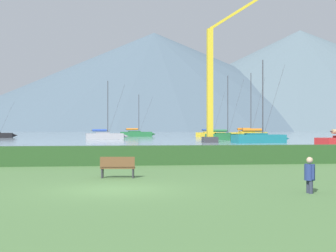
# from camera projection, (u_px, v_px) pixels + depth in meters

# --- Properties ---
(ground_plane) EXTENTS (1000.00, 1000.00, 0.00)m
(ground_plane) POSITION_uv_depth(u_px,v_px,m) (115.00, 190.00, 17.36)
(ground_plane) COLOR #517A42
(harbor_water) EXTENTS (320.00, 246.00, 0.00)m
(harbor_water) POSITION_uv_depth(u_px,v_px,m) (111.00, 133.00, 153.36)
(harbor_water) COLOR #8499A8
(harbor_water) RESTS_ON ground_plane
(hedge_line) EXTENTS (80.00, 1.20, 1.13)m
(hedge_line) POSITION_uv_depth(u_px,v_px,m) (113.00, 156.00, 28.28)
(hedge_line) COLOR #284C23
(hedge_line) RESTS_ON ground_plane
(sailboat_slip_0) EXTENTS (7.83, 3.27, 9.17)m
(sailboat_slip_0) POSITION_uv_depth(u_px,v_px,m) (137.00, 134.00, 104.02)
(sailboat_slip_0) COLOR #236B38
(sailboat_slip_0) RESTS_ON harbor_water
(sailboat_slip_4) EXTENTS (7.18, 3.90, 9.98)m
(sailboat_slip_4) POSITION_uv_depth(u_px,v_px,m) (211.00, 134.00, 100.81)
(sailboat_slip_4) COLOR gold
(sailboat_slip_4) RESTS_ON harbor_water
(sailboat_slip_6) EXTENTS (8.50, 3.69, 11.34)m
(sailboat_slip_6) POSITION_uv_depth(u_px,v_px,m) (259.00, 138.00, 65.05)
(sailboat_slip_6) COLOR #19707A
(sailboat_slip_6) RESTS_ON harbor_water
(sailboat_slip_8) EXTENTS (7.44, 3.31, 10.73)m
(sailboat_slip_8) POSITION_uv_depth(u_px,v_px,m) (225.00, 136.00, 79.86)
(sailboat_slip_8) COLOR #236B38
(sailboat_slip_8) RESTS_ON harbor_water
(sailboat_slip_10) EXTENTS (7.53, 2.88, 10.18)m
(sailboat_slip_10) POSITION_uv_depth(u_px,v_px,m) (105.00, 136.00, 83.37)
(sailboat_slip_10) COLOR #9E9EA3
(sailboat_slip_10) RESTS_ON harbor_water
(sailboat_slip_12) EXTENTS (8.33, 4.67, 12.33)m
(sailboat_slip_12) POSITION_uv_depth(u_px,v_px,m) (249.00, 135.00, 90.12)
(sailboat_slip_12) COLOR gold
(sailboat_slip_12) RESTS_ON harbor_water
(park_bench_near_path) EXTENTS (1.57, 0.64, 0.95)m
(park_bench_near_path) POSITION_uv_depth(u_px,v_px,m) (118.00, 166.00, 21.22)
(park_bench_near_path) COLOR brown
(park_bench_near_path) RESTS_ON ground_plane
(person_seated_viewer) EXTENTS (0.36, 0.57, 1.25)m
(person_seated_viewer) POSITION_uv_depth(u_px,v_px,m) (310.00, 173.00, 16.40)
(person_seated_viewer) COLOR #2D3347
(person_seated_viewer) RESTS_ON ground_plane
(dock_crane) EXTENTS (8.20, 2.00, 20.54)m
(dock_crane) POSITION_uv_depth(u_px,v_px,m) (212.00, 90.00, 66.75)
(dock_crane) COLOR #333338
(dock_crane) RESTS_ON ground_plane
(distant_hill_west_ridge) EXTENTS (282.62, 282.62, 68.44)m
(distant_hill_west_ridge) POSITION_uv_depth(u_px,v_px,m) (300.00, 80.00, 329.94)
(distant_hill_west_ridge) COLOR slate
(distant_hill_west_ridge) RESTS_ON ground_plane
(distant_hill_central_peak) EXTENTS (286.56, 286.56, 65.47)m
(distant_hill_central_peak) POSITION_uv_depth(u_px,v_px,m) (154.00, 81.00, 323.51)
(distant_hill_central_peak) COLOR #4C6070
(distant_hill_central_peak) RESTS_ON ground_plane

